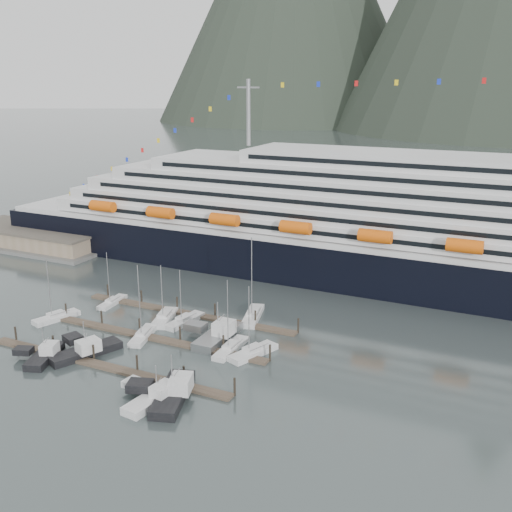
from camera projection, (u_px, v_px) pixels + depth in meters
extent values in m
plane|color=#3F4B4B|center=(163.00, 350.00, 106.37)|extent=(1600.00, 1600.00, 0.00)
cube|color=black|center=(381.00, 264.00, 142.49)|extent=(210.00, 28.00, 12.00)
cube|color=silver|center=(382.00, 237.00, 140.65)|extent=(205.80, 27.44, 1.50)
cube|color=silver|center=(404.00, 229.00, 137.85)|extent=(185.00, 26.00, 3.20)
cube|color=black|center=(391.00, 241.00, 126.51)|extent=(175.75, 0.20, 1.00)
cube|color=silver|center=(414.00, 216.00, 136.12)|extent=(180.00, 25.00, 3.20)
cube|color=black|center=(402.00, 227.00, 125.21)|extent=(171.00, 0.20, 1.00)
cube|color=silver|center=(424.00, 203.00, 134.38)|extent=(172.00, 24.00, 3.20)
cube|color=black|center=(413.00, 213.00, 123.91)|extent=(163.40, 0.20, 1.00)
cube|color=silver|center=(435.00, 190.00, 132.65)|extent=(160.00, 23.00, 3.20)
cube|color=black|center=(425.00, 198.00, 122.61)|extent=(152.00, 0.20, 1.00)
cube|color=silver|center=(445.00, 176.00, 130.95)|extent=(140.00, 22.00, 3.00)
cube|color=black|center=(437.00, 183.00, 121.34)|extent=(133.00, 0.20, 1.00)
cube|color=silver|center=(456.00, 163.00, 129.27)|extent=(95.00, 20.00, 3.00)
cube|color=black|center=(449.00, 168.00, 120.53)|extent=(90.25, 0.20, 1.00)
cylinder|color=gray|center=(249.00, 113.00, 147.27)|extent=(1.00, 1.00, 16.00)
cylinder|color=#EF5D0C|center=(103.00, 206.00, 155.50)|extent=(7.00, 2.80, 2.80)
cylinder|color=#EF5D0C|center=(161.00, 213.00, 148.05)|extent=(7.00, 2.80, 2.80)
cylinder|color=#EF5D0C|center=(225.00, 220.00, 140.61)|extent=(7.00, 2.80, 2.80)
cylinder|color=#EF5D0C|center=(296.00, 227.00, 133.16)|extent=(7.00, 2.80, 2.80)
cylinder|color=#EF5D0C|center=(375.00, 236.00, 125.71)|extent=(7.00, 2.80, 2.80)
cylinder|color=#EF5D0C|center=(465.00, 246.00, 118.27)|extent=(7.00, 2.80, 2.80)
cube|color=#595956|center=(36.00, 245.00, 172.41)|extent=(46.00, 20.00, 1.20)
cube|color=gray|center=(36.00, 238.00, 171.79)|extent=(42.00, 16.00, 5.00)
cube|color=#595147|center=(35.00, 229.00, 171.03)|extent=(43.00, 17.00, 0.60)
cube|color=#48392E|center=(104.00, 366.00, 99.71)|extent=(48.00, 2.00, 0.50)
cylinder|color=black|center=(16.00, 335.00, 109.03)|extent=(0.36, 0.36, 3.20)
cylinder|color=black|center=(53.00, 344.00, 105.30)|extent=(0.36, 0.36, 3.20)
cylinder|color=black|center=(94.00, 354.00, 101.58)|extent=(0.36, 0.36, 3.20)
cylinder|color=black|center=(137.00, 364.00, 97.86)|extent=(0.36, 0.36, 3.20)
cylinder|color=black|center=(184.00, 375.00, 94.14)|extent=(0.36, 0.36, 3.20)
cylinder|color=black|center=(235.00, 388.00, 90.41)|extent=(0.36, 0.36, 3.20)
cube|color=#48392E|center=(150.00, 337.00, 110.96)|extent=(48.00, 2.00, 0.50)
cylinder|color=black|center=(66.00, 311.00, 120.28)|extent=(0.36, 0.36, 3.20)
cylinder|color=black|center=(102.00, 318.00, 116.55)|extent=(0.36, 0.36, 3.20)
cylinder|color=black|center=(140.00, 326.00, 112.83)|extent=(0.36, 0.36, 3.20)
cylinder|color=black|center=(180.00, 335.00, 109.11)|extent=(0.36, 0.36, 3.20)
cylinder|color=black|center=(223.00, 344.00, 105.39)|extent=(0.36, 0.36, 3.20)
cylinder|color=black|center=(270.00, 353.00, 101.66)|extent=(0.36, 0.36, 3.20)
cube|color=#48392E|center=(187.00, 313.00, 122.21)|extent=(48.00, 2.00, 0.50)
cylinder|color=black|center=(108.00, 291.00, 131.53)|extent=(0.36, 0.36, 3.20)
cylinder|color=black|center=(141.00, 297.00, 127.80)|extent=(0.36, 0.36, 3.20)
cylinder|color=black|center=(177.00, 304.00, 124.08)|extent=(0.36, 0.36, 3.20)
cylinder|color=black|center=(215.00, 311.00, 120.36)|extent=(0.36, 0.36, 3.20)
cylinder|color=black|center=(255.00, 318.00, 116.64)|extent=(0.36, 0.36, 3.20)
cylinder|color=black|center=(298.00, 326.00, 112.91)|extent=(0.36, 0.36, 3.20)
cube|color=silver|center=(57.00, 319.00, 119.49)|extent=(5.47, 9.72, 1.45)
cube|color=silver|center=(56.00, 314.00, 119.22)|extent=(2.99, 3.75, 0.83)
cylinder|color=gray|center=(49.00, 289.00, 117.02)|extent=(0.17, 0.17, 11.48)
cube|color=silver|center=(143.00, 336.00, 111.18)|extent=(4.91, 9.83, 1.33)
cube|color=silver|center=(143.00, 332.00, 110.94)|extent=(2.72, 3.72, 0.76)
cylinder|color=gray|center=(139.00, 301.00, 108.18)|extent=(0.15, 0.15, 13.59)
cube|color=silver|center=(185.00, 322.00, 117.88)|extent=(3.98, 9.90, 1.42)
cube|color=silver|center=(185.00, 318.00, 117.62)|extent=(2.48, 3.62, 0.81)
cylinder|color=gray|center=(180.00, 296.00, 115.46)|extent=(0.16, 0.16, 10.31)
cube|color=silver|center=(231.00, 349.00, 105.90)|extent=(2.60, 10.21, 1.29)
cube|color=silver|center=(231.00, 345.00, 105.67)|extent=(1.92, 3.59, 0.74)
cylinder|color=gray|center=(228.00, 315.00, 103.06)|extent=(0.15, 0.15, 12.64)
cube|color=silver|center=(112.00, 303.00, 127.88)|extent=(3.02, 8.68, 1.19)
cube|color=silver|center=(112.00, 300.00, 127.68)|extent=(1.98, 3.13, 0.68)
cylinder|color=gray|center=(108.00, 278.00, 125.42)|extent=(0.14, 0.14, 10.97)
cube|color=silver|center=(165.00, 319.00, 119.27)|extent=(5.50, 10.17, 1.52)
cube|color=silver|center=(164.00, 314.00, 118.99)|extent=(3.06, 3.90, 0.87)
cylinder|color=gray|center=(162.00, 292.00, 116.61)|extent=(0.17, 0.17, 10.81)
cube|color=silver|center=(253.00, 317.00, 120.27)|extent=(5.70, 11.72, 1.52)
cube|color=silver|center=(253.00, 312.00, 119.99)|extent=(3.13, 4.41, 0.87)
cylinder|color=gray|center=(252.00, 277.00, 116.71)|extent=(0.17, 0.17, 16.11)
cube|color=silver|center=(253.00, 354.00, 104.11)|extent=(6.02, 10.16, 1.52)
cube|color=silver|center=(253.00, 349.00, 103.83)|extent=(3.22, 3.96, 0.87)
cylinder|color=gray|center=(249.00, 320.00, 101.56)|extent=(0.17, 0.17, 11.97)
cube|color=black|center=(86.00, 353.00, 104.04)|extent=(8.20, 13.05, 1.95)
cube|color=black|center=(73.00, 338.00, 107.16)|extent=(4.15, 3.87, 1.17)
cube|color=silver|center=(88.00, 346.00, 102.59)|extent=(4.01, 4.57, 2.15)
cube|color=black|center=(88.00, 342.00, 102.37)|extent=(3.73, 4.26, 0.49)
cylinder|color=gray|center=(84.00, 335.00, 103.03)|extent=(0.16, 0.16, 4.88)
cube|color=black|center=(45.00, 357.00, 102.59)|extent=(6.35, 10.31, 1.78)
cube|color=black|center=(23.00, 351.00, 102.64)|extent=(3.58, 3.06, 1.07)
cube|color=silver|center=(49.00, 349.00, 102.02)|extent=(3.35, 3.61, 1.96)
cube|color=black|center=(49.00, 345.00, 101.81)|extent=(3.11, 3.37, 0.45)
cylinder|color=gray|center=(43.00, 340.00, 101.68)|extent=(0.14, 0.14, 4.45)
cube|color=silver|center=(157.00, 398.00, 89.53)|extent=(4.68, 12.53, 1.75)
cube|color=silver|center=(134.00, 383.00, 91.65)|extent=(3.29, 3.05, 1.05)
cube|color=silver|center=(163.00, 390.00, 88.42)|extent=(2.89, 3.95, 1.92)
cube|color=black|center=(163.00, 386.00, 88.23)|extent=(2.69, 3.68, 0.44)
cylinder|color=gray|center=(156.00, 379.00, 88.64)|extent=(0.14, 0.14, 4.37)
cube|color=black|center=(173.00, 396.00, 89.98)|extent=(7.98, 13.79, 2.20)
cube|color=black|center=(140.00, 386.00, 90.16)|extent=(4.48, 3.95, 1.32)
cube|color=silver|center=(181.00, 384.00, 89.21)|extent=(4.19, 4.74, 2.42)
cube|color=black|center=(181.00, 378.00, 88.96)|extent=(3.90, 4.42, 0.55)
cylinder|color=gray|center=(172.00, 372.00, 88.83)|extent=(0.18, 0.18, 5.51)
cube|color=gray|center=(218.00, 338.00, 110.20)|extent=(4.16, 12.64, 2.30)
cube|color=gray|center=(196.00, 326.00, 111.75)|extent=(3.91, 2.79, 1.38)
cube|color=silver|center=(224.00, 328.00, 109.03)|extent=(3.22, 3.80, 2.53)
cube|color=black|center=(224.00, 323.00, 108.77)|extent=(2.99, 3.54, 0.57)
cylinder|color=gray|center=(218.00, 317.00, 109.00)|extent=(0.18, 0.18, 5.74)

